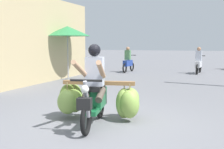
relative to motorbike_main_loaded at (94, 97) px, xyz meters
The scene contains 6 objects.
ground_plane 0.67m from the motorbike_main_loaded, 57.03° to the right, with size 120.00×120.00×0.00m, color slate.
motorbike_main_loaded is the anchor object (origin of this frame).
motorbike_distant_ahead_right 10.57m from the motorbike_main_loaded, 82.77° to the left, with size 0.50×1.62×1.40m.
motorbike_distant_far_ahead 10.24m from the motorbike_main_loaded, 103.42° to the left, with size 0.50×1.62×1.40m.
shopfront_building 7.96m from the motorbike_main_loaded, 139.37° to the left, with size 3.44×6.69×3.47m.
market_umbrella_near_shop 7.25m from the motorbike_main_loaded, 123.23° to the left, with size 1.99×1.99×2.33m.
Camera 1 is at (2.17, -5.01, 1.59)m, focal length 46.87 mm.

